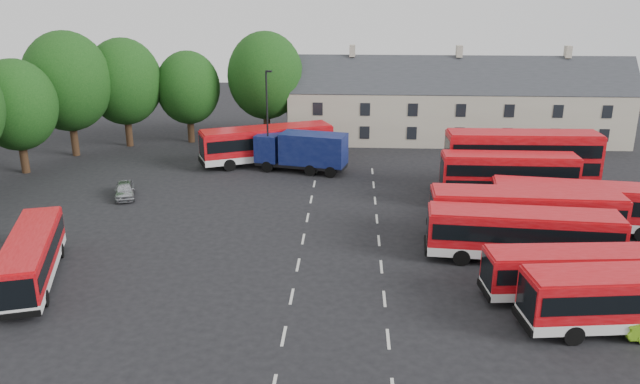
% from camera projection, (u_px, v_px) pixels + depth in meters
% --- Properties ---
extents(ground, '(140.00, 140.00, 0.00)m').
position_uv_depth(ground, '(301.00, 251.00, 39.38)').
color(ground, black).
rests_on(ground, ground).
extents(lane_markings, '(5.15, 33.80, 0.01)m').
position_uv_depth(lane_markings, '(341.00, 240.00, 41.15)').
color(lane_markings, beige).
rests_on(lane_markings, ground).
extents(treeline, '(29.92, 32.59, 12.01)m').
position_uv_depth(treeline, '(90.00, 92.00, 56.63)').
color(treeline, black).
rests_on(treeline, ground).
extents(terrace_houses, '(35.70, 7.13, 10.06)m').
position_uv_depth(terrace_houses, '(455.00, 105.00, 65.87)').
color(terrace_houses, beige).
rests_on(terrace_houses, ground).
extents(bus_row_a, '(11.25, 3.77, 3.12)m').
position_uv_depth(bus_row_a, '(638.00, 295.00, 29.90)').
color(bus_row_a, silver).
rests_on(bus_row_a, ground).
extents(bus_row_b, '(10.10, 3.14, 2.81)m').
position_uv_depth(bus_row_b, '(579.00, 270.00, 32.93)').
color(bus_row_b, silver).
rests_on(bus_row_b, ground).
extents(bus_row_c, '(11.48, 3.53, 3.20)m').
position_uv_depth(bus_row_c, '(523.00, 231.00, 37.45)').
color(bus_row_c, silver).
rests_on(bus_row_c, ground).
extents(bus_row_d, '(12.19, 3.23, 3.42)m').
position_uv_depth(bus_row_d, '(525.00, 211.00, 40.36)').
color(bus_row_d, silver).
rests_on(bus_row_d, ground).
extents(bus_row_e, '(11.94, 4.18, 3.30)m').
position_uv_depth(bus_row_e, '(581.00, 203.00, 42.09)').
color(bus_row_e, silver).
rests_on(bus_row_e, ground).
extents(bus_dd_south, '(9.97, 2.41, 4.08)m').
position_uv_depth(bus_dd_south, '(508.00, 177.00, 46.73)').
color(bus_dd_south, silver).
rests_on(bus_dd_south, ground).
extents(bus_dd_north, '(12.03, 2.97, 4.92)m').
position_uv_depth(bus_dd_north, '(522.00, 158.00, 49.97)').
color(bus_dd_north, silver).
rests_on(bus_dd_north, ground).
extents(bus_west, '(5.14, 10.09, 2.79)m').
position_uv_depth(bus_west, '(31.00, 255.00, 34.82)').
color(bus_west, silver).
rests_on(bus_west, ground).
extents(bus_north, '(12.31, 7.46, 3.46)m').
position_uv_depth(bus_north, '(267.00, 142.00, 58.04)').
color(bus_north, silver).
rests_on(bus_north, ground).
extents(box_truck, '(8.45, 4.34, 3.54)m').
position_uv_depth(box_truck, '(302.00, 150.00, 55.51)').
color(box_truck, black).
rests_on(box_truck, ground).
extents(silver_car, '(2.54, 3.95, 1.25)m').
position_uv_depth(silver_car, '(125.00, 190.00, 49.12)').
color(silver_car, '#A8ABB0').
rests_on(silver_car, ground).
extents(lamppost, '(0.63, 0.36, 9.02)m').
position_uv_depth(lamppost, '(267.00, 119.00, 54.72)').
color(lamppost, black).
rests_on(lamppost, ground).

